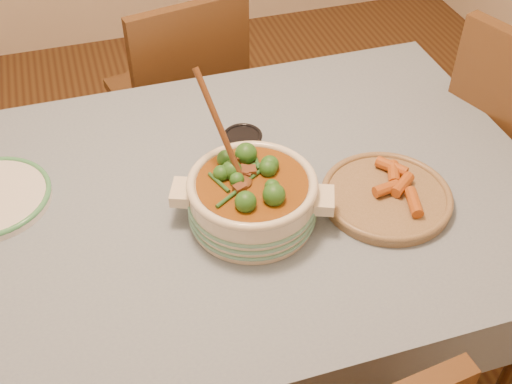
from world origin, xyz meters
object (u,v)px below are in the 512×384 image
condiment_bowl (243,141)px  fried_plate (387,194)px  dining_table (213,223)px  stew_casserole (252,196)px  chair_far (183,92)px

condiment_bowl → fried_plate: bearing=-46.3°
dining_table → condiment_bowl: 0.23m
stew_casserole → dining_table: bearing=125.8°
stew_casserole → condiment_bowl: (0.05, 0.25, -0.04)m
stew_casserole → condiment_bowl: stew_casserole is taller
dining_table → stew_casserole: bearing=-54.2°
fried_plate → chair_far: (-0.31, 0.97, -0.26)m
stew_casserole → chair_far: (0.02, 0.94, -0.32)m
stew_casserole → chair_far: bearing=89.0°
stew_casserole → fried_plate: size_ratio=1.18×
stew_casserole → fried_plate: (0.33, -0.04, -0.05)m
chair_far → stew_casserole: bearing=77.4°
dining_table → stew_casserole: size_ratio=4.45×
condiment_bowl → chair_far: size_ratio=0.13×
fried_plate → dining_table: bearing=161.1°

